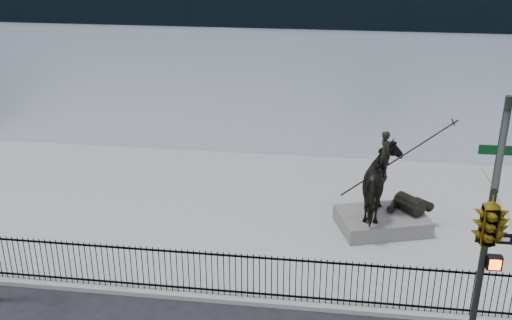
# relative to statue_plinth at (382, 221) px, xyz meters

# --- Properties ---
(plaza) EXTENTS (30.00, 12.00, 0.15)m
(plaza) POSITION_rel_statue_plinth_xyz_m (-4.95, 0.81, -0.37)
(plaza) COLOR #999996
(plaza) RESTS_ON ground
(building) EXTENTS (44.00, 14.00, 9.00)m
(building) POSITION_rel_statue_plinth_xyz_m (-4.95, 13.81, 4.06)
(building) COLOR white
(building) RESTS_ON ground
(picket_fence) EXTENTS (22.10, 0.10, 1.50)m
(picket_fence) POSITION_rel_statue_plinth_xyz_m (-4.95, -4.94, 0.46)
(picket_fence) COLOR black
(picket_fence) RESTS_ON plaza
(statue_plinth) EXTENTS (3.61, 2.98, 0.58)m
(statue_plinth) POSITION_rel_statue_plinth_xyz_m (0.00, 0.00, 0.00)
(statue_plinth) COLOR #56524E
(statue_plinth) RESTS_ON plaza
(equestrian_statue) EXTENTS (3.82, 2.98, 3.38)m
(equestrian_statue) POSITION_rel_statue_plinth_xyz_m (0.06, 0.02, 1.51)
(equestrian_statue) COLOR black
(equestrian_statue) RESTS_ON statue_plinth
(traffic_signal_right) EXTENTS (2.17, 6.86, 7.00)m
(traffic_signal_right) POSITION_rel_statue_plinth_xyz_m (1.52, -8.19, 4.41)
(traffic_signal_right) COLOR black
(traffic_signal_right) RESTS_ON ground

